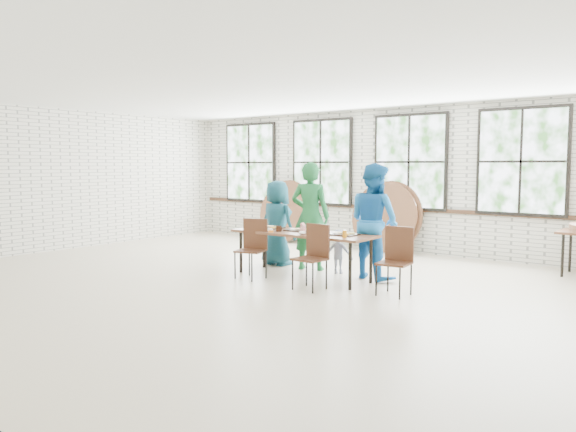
# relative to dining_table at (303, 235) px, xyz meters

# --- Properties ---
(room) EXTENTS (12.00, 12.00, 12.00)m
(room) POSITION_rel_dining_table_xyz_m (0.16, 3.45, 1.14)
(room) COLOR beige
(room) RESTS_ON ground
(dining_table) EXTENTS (2.42, 0.86, 0.74)m
(dining_table) POSITION_rel_dining_table_xyz_m (0.00, 0.00, 0.00)
(dining_table) COLOR brown
(dining_table) RESTS_ON ground
(chair_near_left) EXTENTS (0.52, 0.51, 0.95)m
(chair_near_left) POSITION_rel_dining_table_xyz_m (-0.63, -0.50, -0.13)
(chair_near_left) COLOR #4A2818
(chair_near_left) RESTS_ON ground
(chair_near_right) EXTENTS (0.44, 0.43, 0.95)m
(chair_near_right) POSITION_rel_dining_table_xyz_m (0.61, -0.55, -0.13)
(chair_near_right) COLOR #4A2818
(chair_near_right) RESTS_ON ground
(chair_spare) EXTENTS (0.46, 0.45, 0.95)m
(chair_spare) POSITION_rel_dining_table_xyz_m (1.73, -0.12, -0.13)
(chair_spare) COLOR #4A2818
(chair_spare) RESTS_ON ground
(adult_teal) EXTENTS (0.79, 0.56, 1.54)m
(adult_teal) POSITION_rel_dining_table_xyz_m (-1.07, 0.65, 0.08)
(adult_teal) COLOR navy
(adult_teal) RESTS_ON ground
(adult_green) EXTENTS (0.79, 0.65, 1.87)m
(adult_green) POSITION_rel_dining_table_xyz_m (-0.32, 0.65, 0.24)
(adult_green) COLOR #1A6330
(adult_green) RESTS_ON ground
(toddler) EXTENTS (0.54, 0.43, 0.74)m
(toddler) POSITION_rel_dining_table_xyz_m (0.26, 0.65, -0.32)
(toddler) COLOR #152043
(toddler) RESTS_ON ground
(adult_blue) EXTENTS (1.07, 0.94, 1.84)m
(adult_blue) POSITION_rel_dining_table_xyz_m (0.93, 0.65, 0.23)
(adult_blue) COLOR #1966AF
(adult_blue) RESTS_ON ground
(tabletop_clutter) EXTENTS (1.93, 0.57, 0.11)m
(tabletop_clutter) POSITION_rel_dining_table_xyz_m (0.07, -0.03, 0.08)
(tabletop_clutter) COLOR black
(tabletop_clutter) RESTS_ON dining_table
(round_tops_leaning) EXTENTS (4.19, 0.48, 1.49)m
(round_tops_leaning) POSITION_rel_dining_table_xyz_m (-1.13, 3.22, 0.05)
(round_tops_leaning) COLOR brown
(round_tops_leaning) RESTS_ON ground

